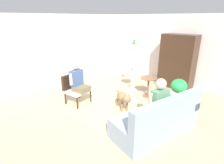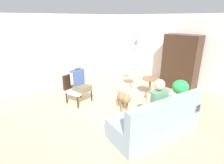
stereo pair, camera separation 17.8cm
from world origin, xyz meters
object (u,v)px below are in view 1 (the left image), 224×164
at_px(bird_cage_stand, 133,66).
at_px(armoire_cabinet, 177,62).
at_px(armchair, 75,86).
at_px(person_on_couch, 158,100).
at_px(dog, 123,98).
at_px(parrot, 134,42).
at_px(couch, 158,119).
at_px(potted_plant, 178,89).
at_px(person_on_armchair, 78,80).
at_px(round_end_table, 148,84).

distance_m(bird_cage_stand, armoire_cabinet, 1.66).
distance_m(armchair, bird_cage_stand, 2.03).
xyz_separation_m(person_on_couch, dog, (-1.17, 0.29, -0.42)).
bearing_deg(parrot, couch, -39.72).
bearing_deg(potted_plant, parrot, -178.89).
xyz_separation_m(person_on_armchair, round_end_table, (1.19, 1.82, -0.32)).
height_order(person_on_armchair, parrot, parrot).
bearing_deg(parrot, person_on_couch, -40.72).
relative_size(armchair, dog, 1.12).
bearing_deg(armchair, bird_cage_stand, 70.02).
xyz_separation_m(couch, potted_plant, (-0.26, 1.57, 0.17)).
height_order(bird_cage_stand, armoire_cabinet, armoire_cabinet).
bearing_deg(parrot, armchair, -110.36).
relative_size(person_on_couch, parrot, 4.86).
bearing_deg(armoire_cabinet, parrot, -122.53).
bearing_deg(round_end_table, person_on_armchair, -123.18).
bearing_deg(bird_cage_stand, armoire_cabinet, 57.06).
relative_size(armchair, person_on_couch, 1.04).
xyz_separation_m(person_on_couch, round_end_table, (-1.16, 1.52, -0.36)).
relative_size(armchair, potted_plant, 1.09).
bearing_deg(person_on_couch, person_on_armchair, -172.74).
relative_size(couch, armoire_cabinet, 1.12).
distance_m(couch, parrot, 2.76).
xyz_separation_m(person_on_couch, bird_cage_stand, (-1.82, 1.56, 0.09)).
relative_size(dog, bird_cage_stand, 0.48).
bearing_deg(dog, armoire_cabinet, 84.61).
height_order(couch, parrot, parrot).
distance_m(round_end_table, potted_plant, 0.95).
height_order(armchair, person_on_couch, person_on_couch).
xyz_separation_m(round_end_table, armoire_cabinet, (0.24, 1.43, 0.52)).
height_order(armchair, bird_cage_stand, bird_cage_stand).
xyz_separation_m(couch, armoire_cabinet, (-0.96, 2.94, 0.61)).
distance_m(person_on_armchair, parrot, 2.14).
xyz_separation_m(couch, person_on_armchair, (-2.39, -0.32, 0.41)).
bearing_deg(potted_plant, couch, -80.54).
xyz_separation_m(person_on_armchair, bird_cage_stand, (0.52, 1.86, 0.14)).
distance_m(person_on_couch, dog, 1.28).
xyz_separation_m(bird_cage_stand, parrot, (0.01, -0.00, 0.79)).
bearing_deg(dog, parrot, 116.76).
relative_size(couch, round_end_table, 3.29).
relative_size(armchair, armoire_cabinet, 0.46).
distance_m(person_on_couch, potted_plant, 1.63).
height_order(parrot, potted_plant, parrot).
height_order(parrot, armoire_cabinet, armoire_cabinet).
height_order(person_on_armchair, potted_plant, person_on_armchair).
height_order(couch, person_on_armchair, person_on_armchair).
height_order(dog, potted_plant, potted_plant).
distance_m(armchair, armoire_cabinet, 3.66).
height_order(person_on_couch, dog, person_on_couch).
bearing_deg(round_end_table, bird_cage_stand, 176.66).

